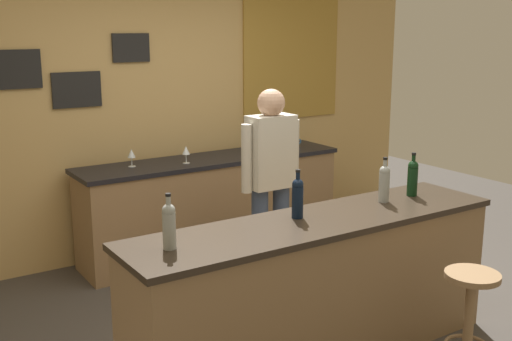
# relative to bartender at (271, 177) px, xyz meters

# --- Properties ---
(ground_plane) EXTENTS (10.00, 10.00, 0.00)m
(ground_plane) POSITION_rel_bartender_xyz_m (-0.33, -0.60, -0.94)
(ground_plane) COLOR #423D38
(back_wall) EXTENTS (6.00, 0.09, 2.80)m
(back_wall) POSITION_rel_bartender_xyz_m (-0.30, 1.43, 0.48)
(back_wall) COLOR tan
(back_wall) RESTS_ON ground_plane
(bar_counter) EXTENTS (2.53, 0.60, 0.92)m
(bar_counter) POSITION_rel_bartender_xyz_m (-0.33, -1.00, -0.47)
(bar_counter) COLOR olive
(bar_counter) RESTS_ON ground_plane
(side_counter) EXTENTS (2.52, 0.56, 0.90)m
(side_counter) POSITION_rel_bartender_xyz_m (0.07, 1.05, -0.48)
(side_counter) COLOR olive
(side_counter) RESTS_ON ground_plane
(bartender) EXTENTS (0.52, 0.21, 1.62)m
(bartender) POSITION_rel_bartender_xyz_m (0.00, 0.00, 0.00)
(bartender) COLOR #384766
(bartender) RESTS_ON ground_plane
(bar_stool) EXTENTS (0.32, 0.32, 0.68)m
(bar_stool) POSITION_rel_bartender_xyz_m (0.25, -1.71, -0.48)
(bar_stool) COLOR olive
(bar_stool) RESTS_ON ground_plane
(wine_bottle_a) EXTENTS (0.07, 0.07, 0.31)m
(wine_bottle_a) POSITION_rel_bartender_xyz_m (-1.33, -0.98, 0.12)
(wine_bottle_a) COLOR #999E99
(wine_bottle_a) RESTS_ON bar_counter
(wine_bottle_b) EXTENTS (0.07, 0.07, 0.31)m
(wine_bottle_b) POSITION_rel_bartender_xyz_m (-0.42, -0.91, 0.12)
(wine_bottle_b) COLOR black
(wine_bottle_b) RESTS_ON bar_counter
(wine_bottle_c) EXTENTS (0.07, 0.07, 0.31)m
(wine_bottle_c) POSITION_rel_bartender_xyz_m (0.28, -0.93, 0.12)
(wine_bottle_c) COLOR #999E99
(wine_bottle_c) RESTS_ON bar_counter
(wine_bottle_d) EXTENTS (0.07, 0.07, 0.31)m
(wine_bottle_d) POSITION_rel_bartender_xyz_m (0.56, -0.93, 0.12)
(wine_bottle_d) COLOR black
(wine_bottle_d) RESTS_ON bar_counter
(wine_glass_a) EXTENTS (0.07, 0.07, 0.16)m
(wine_glass_a) POSITION_rel_bartender_xyz_m (-0.69, 1.10, 0.07)
(wine_glass_a) COLOR silver
(wine_glass_a) RESTS_ON side_counter
(wine_glass_b) EXTENTS (0.07, 0.07, 0.16)m
(wine_glass_b) POSITION_rel_bartender_xyz_m (-0.23, 0.97, 0.07)
(wine_glass_b) COLOR silver
(wine_glass_b) RESTS_ON side_counter
(coffee_mug) EXTENTS (0.12, 0.08, 0.09)m
(coffee_mug) POSITION_rel_bartender_xyz_m (1.01, 1.05, 0.01)
(coffee_mug) COLOR #336699
(coffee_mug) RESTS_ON side_counter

